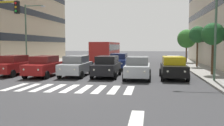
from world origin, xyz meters
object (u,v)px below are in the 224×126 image
at_px(car_3, 76,66).
at_px(car_5, 13,65).
at_px(car_row2_0, 119,61).
at_px(street_tree_2, 198,35).
at_px(car_1, 138,68).
at_px(street_tree_1, 213,34).
at_px(bus_behind_traffic, 106,50).
at_px(street_tree_3, 187,39).
at_px(car_2, 107,66).
at_px(street_lamp_right, 29,29).
at_px(street_lamp_left, 209,18).
at_px(car_4, 44,66).
at_px(car_0, 173,67).

xyz_separation_m(car_3, car_5, (5.66, 0.17, 0.00)).
relative_size(car_row2_0, street_tree_2, 0.96).
bearing_deg(car_1, street_tree_1, -155.91).
bearing_deg(bus_behind_traffic, street_tree_3, -170.29).
bearing_deg(street_tree_2, car_5, 29.25).
bearing_deg(car_5, car_2, -178.93).
bearing_deg(car_2, car_1, 163.23).
bearing_deg(street_lamp_right, street_tree_2, -170.92).
distance_m(car_1, street_tree_1, 7.23).
relative_size(car_3, street_lamp_left, 0.63).
xyz_separation_m(car_5, bus_behind_traffic, (-5.66, -14.59, 0.97)).
xyz_separation_m(car_1, street_lamp_left, (-4.92, 0.97, 3.61)).
xyz_separation_m(car_5, car_row2_0, (-8.49, -6.49, 0.00)).
bearing_deg(car_5, street_lamp_right, -74.46).
height_order(car_2, street_tree_2, street_tree_2).
height_order(street_lamp_right, street_tree_1, street_lamp_right).
bearing_deg(car_2, car_5, 1.07).
distance_m(street_lamp_left, street_tree_1, 4.04).
xyz_separation_m(car_2, street_lamp_left, (-7.49, 1.75, 3.61)).
relative_size(bus_behind_traffic, street_lamp_right, 1.50).
relative_size(car_1, car_row2_0, 1.00).
bearing_deg(street_tree_3, car_4, 50.78).
xyz_separation_m(car_1, car_5, (10.87, -0.62, 0.00)).
xyz_separation_m(car_0, street_tree_3, (-3.32, -16.57, 2.62)).
distance_m(street_lamp_right, street_tree_2, 19.22).
height_order(car_2, car_row2_0, same).
distance_m(car_1, bus_behind_traffic, 16.11).
distance_m(car_3, street_lamp_left, 10.90).
distance_m(car_4, street_tree_1, 14.41).
height_order(car_0, car_2, same).
height_order(car_row2_0, bus_behind_traffic, bus_behind_traffic).
bearing_deg(car_0, car_row2_0, -51.95).
bearing_deg(street_tree_3, car_2, 62.19).
relative_size(street_lamp_right, street_tree_3, 1.50).
height_order(car_row2_0, street_tree_1, street_tree_1).
bearing_deg(street_tree_3, car_1, 70.54).
distance_m(car_4, car_5, 3.11).
height_order(car_2, bus_behind_traffic, bus_behind_traffic).
height_order(car_0, street_tree_3, street_tree_3).
bearing_deg(car_row2_0, car_0, 128.05).
distance_m(car_3, car_4, 2.65).
relative_size(car_1, street_tree_1, 1.02).
relative_size(car_row2_0, street_tree_1, 1.02).
relative_size(car_0, car_2, 1.00).
bearing_deg(bus_behind_traffic, street_tree_2, 156.52).
distance_m(car_2, car_4, 5.25).
height_order(car_4, car_row2_0, same).
height_order(car_2, car_4, same).
relative_size(car_1, bus_behind_traffic, 0.42).
distance_m(street_lamp_left, street_tree_3, 18.17).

